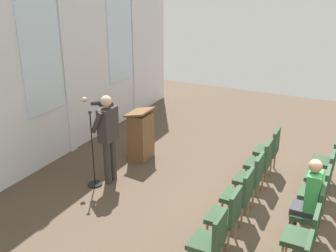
# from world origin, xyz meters

# --- Properties ---
(ground_plane) EXTENTS (14.95, 14.95, 0.00)m
(ground_plane) POSITION_xyz_m (0.00, 0.00, 0.00)
(ground_plane) COLOR brown
(rear_partition) EXTENTS (10.78, 0.14, 4.54)m
(rear_partition) POSITION_xyz_m (0.03, 5.74, 2.29)
(rear_partition) COLOR silver
(rear_partition) RESTS_ON ground
(speaker) EXTENTS (0.51, 0.69, 1.78)m
(speaker) POSITION_xyz_m (-0.15, 4.07, 1.04)
(speaker) COLOR #332D28
(speaker) RESTS_ON ground
(mic_stand) EXTENTS (0.28, 0.28, 1.55)m
(mic_stand) POSITION_xyz_m (-0.43, 4.24, 0.34)
(mic_stand) COLOR black
(mic_stand) RESTS_ON ground
(lectern) EXTENTS (0.60, 0.48, 1.16)m
(lectern) POSITION_xyz_m (1.05, 4.05, 0.55)
(lectern) COLOR brown
(lectern) RESTS_ON ground
(chair_r0_c0) EXTENTS (0.46, 0.44, 0.94)m
(chair_r0_c0) POSITION_xyz_m (-1.69, 1.34, 0.53)
(chair_r0_c0) COLOR olive
(chair_r0_c0) RESTS_ON ground
(chair_r0_c1) EXTENTS (0.46, 0.44, 0.94)m
(chair_r0_c1) POSITION_xyz_m (-1.01, 1.34, 0.53)
(chair_r0_c1) COLOR olive
(chair_r0_c1) RESTS_ON ground
(chair_r0_c2) EXTENTS (0.46, 0.44, 0.94)m
(chair_r0_c2) POSITION_xyz_m (-0.34, 1.34, 0.53)
(chair_r0_c2) COLOR olive
(chair_r0_c2) RESTS_ON ground
(chair_r0_c3) EXTENTS (0.46, 0.44, 0.94)m
(chair_r0_c3) POSITION_xyz_m (0.34, 1.34, 0.53)
(chair_r0_c3) COLOR olive
(chair_r0_c3) RESTS_ON ground
(chair_r0_c4) EXTENTS (0.46, 0.44, 0.94)m
(chair_r0_c4) POSITION_xyz_m (1.01, 1.34, 0.53)
(chair_r0_c4) COLOR olive
(chair_r0_c4) RESTS_ON ground
(chair_r0_c5) EXTENTS (0.46, 0.44, 0.94)m
(chair_r0_c5) POSITION_xyz_m (1.69, 1.34, 0.53)
(chair_r0_c5) COLOR olive
(chair_r0_c5) RESTS_ON ground
(chair_r1_c1) EXTENTS (0.46, 0.44, 0.94)m
(chair_r1_c1) POSITION_xyz_m (-1.01, 0.21, 0.53)
(chair_r1_c1) COLOR olive
(chair_r1_c1) RESTS_ON ground
(chair_r1_c2) EXTENTS (0.46, 0.44, 0.94)m
(chair_r1_c2) POSITION_xyz_m (-0.34, 0.21, 0.53)
(chair_r1_c2) COLOR olive
(chair_r1_c2) RESTS_ON ground
(audience_r1_c2) EXTENTS (0.36, 0.39, 1.38)m
(audience_r1_c2) POSITION_xyz_m (-0.34, 0.29, 0.76)
(audience_r1_c2) COLOR #2D2D33
(audience_r1_c2) RESTS_ON ground
(chair_r1_c3) EXTENTS (0.46, 0.44, 0.94)m
(chair_r1_c3) POSITION_xyz_m (0.34, 0.21, 0.53)
(chair_r1_c3) COLOR olive
(chair_r1_c3) RESTS_ON ground
(chair_r1_c4) EXTENTS (0.46, 0.44, 0.94)m
(chair_r1_c4) POSITION_xyz_m (1.01, 0.21, 0.53)
(chair_r1_c4) COLOR olive
(chair_r1_c4) RESTS_ON ground
(chair_r1_c5) EXTENTS (0.46, 0.44, 0.94)m
(chair_r1_c5) POSITION_xyz_m (1.69, 0.21, 0.53)
(chair_r1_c5) COLOR olive
(chair_r1_c5) RESTS_ON ground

